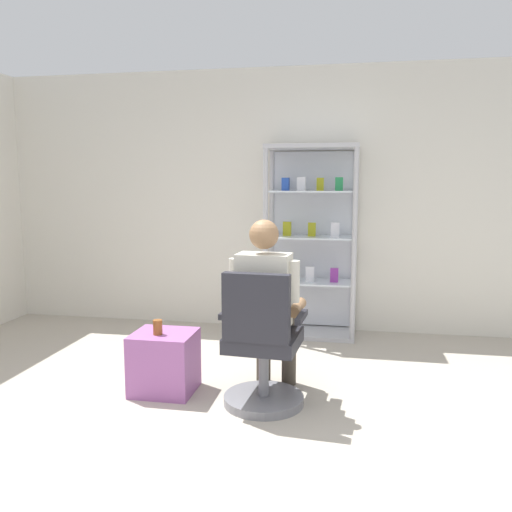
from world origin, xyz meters
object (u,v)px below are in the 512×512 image
at_px(display_cabinet_main, 311,240).
at_px(seated_shopkeeper, 268,301).
at_px(storage_crate, 164,362).
at_px(office_chair, 262,352).
at_px(tea_glass, 158,327).

distance_m(display_cabinet_main, seated_shopkeeper, 1.72).
height_order(display_cabinet_main, storage_crate, display_cabinet_main).
xyz_separation_m(seated_shopkeeper, storage_crate, (-0.77, -0.02, -0.49)).
xyz_separation_m(office_chair, seated_shopkeeper, (0.01, 0.16, 0.32)).
bearing_deg(storage_crate, tea_glass, -118.15).
distance_m(office_chair, seated_shopkeeper, 0.36).
bearing_deg(storage_crate, office_chair, -10.49).
height_order(display_cabinet_main, office_chair, display_cabinet_main).
distance_m(storage_crate, tea_glass, 0.28).
xyz_separation_m(office_chair, storage_crate, (-0.75, 0.14, -0.17)).
bearing_deg(office_chair, seated_shopkeeper, 85.77).
xyz_separation_m(display_cabinet_main, tea_glass, (-0.96, -1.76, -0.46)).
height_order(office_chair, seated_shopkeeper, seated_shopkeeper).
relative_size(display_cabinet_main, storage_crate, 4.26).
distance_m(display_cabinet_main, tea_glass, 2.06).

